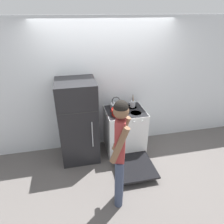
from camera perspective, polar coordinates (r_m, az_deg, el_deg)
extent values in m
plane|color=#5B5654|center=(4.50, -1.39, -8.41)|extent=(14.00, 14.00, 0.00)
cube|color=silver|center=(3.92, -1.69, 7.14)|extent=(10.00, 0.06, 2.55)
cube|color=black|center=(3.74, -9.59, -2.66)|extent=(0.69, 0.67, 1.56)
cube|color=#2D2D2D|center=(3.28, -9.65, -0.34)|extent=(0.67, 0.01, 0.01)
cylinder|color=#B2B5BA|center=(3.50, -5.60, -6.46)|extent=(0.02, 0.02, 0.50)
cube|color=white|center=(4.05, 3.62, -5.31)|extent=(0.75, 0.65, 0.90)
cube|color=black|center=(3.83, 3.81, 0.24)|extent=(0.73, 0.64, 0.02)
cube|color=black|center=(3.82, 4.83, -7.79)|extent=(0.65, 0.05, 0.68)
cylinder|color=black|center=(3.67, 1.84, -0.82)|extent=(0.21, 0.21, 0.01)
cylinder|color=black|center=(3.76, 6.82, -0.29)|extent=(0.21, 0.21, 0.01)
cylinder|color=black|center=(3.90, 0.91, 0.94)|extent=(0.21, 0.21, 0.01)
cylinder|color=black|center=(3.98, 5.64, 1.40)|extent=(0.21, 0.21, 0.01)
cylinder|color=silver|center=(3.52, 1.76, -3.42)|extent=(0.04, 0.02, 0.04)
cylinder|color=silver|center=(3.55, 4.10, -3.15)|extent=(0.04, 0.02, 0.04)
cylinder|color=silver|center=(3.60, 6.39, -2.88)|extent=(0.04, 0.02, 0.04)
cylinder|color=silver|center=(3.64, 8.63, -2.61)|extent=(0.04, 0.02, 0.04)
cube|color=black|center=(3.73, 6.40, -15.18)|extent=(0.69, 0.72, 0.04)
cube|color=#99999E|center=(4.01, 3.92, -6.45)|extent=(0.61, 0.36, 0.01)
cylinder|color=red|center=(3.65, 1.85, -0.07)|extent=(0.25, 0.25, 0.10)
cylinder|color=red|center=(3.62, 1.87, 0.77)|extent=(0.26, 0.26, 0.02)
sphere|color=black|center=(3.61, 1.87, 1.07)|extent=(0.03, 0.03, 0.03)
cylinder|color=red|center=(3.60, -0.24, 0.22)|extent=(0.03, 0.02, 0.02)
cylinder|color=red|center=(3.66, 3.93, 0.64)|extent=(0.03, 0.02, 0.02)
cylinder|color=silver|center=(3.88, 1.08, 1.70)|extent=(0.21, 0.21, 0.11)
cone|color=silver|center=(3.85, 1.09, 2.58)|extent=(0.20, 0.20, 0.03)
sphere|color=black|center=(3.84, 1.09, 2.90)|extent=(0.02, 0.02, 0.02)
cone|color=silver|center=(3.89, 2.51, 1.97)|extent=(0.11, 0.03, 0.09)
torus|color=black|center=(3.83, 1.10, 3.24)|extent=(0.16, 0.01, 0.16)
cylinder|color=#B7BABF|center=(3.96, 5.91, 2.28)|extent=(0.11, 0.11, 0.12)
cylinder|color=#9E7547|center=(3.93, 6.12, 3.28)|extent=(0.04, 0.02, 0.22)
cylinder|color=#232326|center=(3.95, 5.95, 3.03)|extent=(0.02, 0.02, 0.18)
cylinder|color=#B2B5BA|center=(3.94, 5.73, 3.05)|extent=(0.04, 0.04, 0.19)
cylinder|color=#4C4C51|center=(3.93, 5.92, 3.33)|extent=(0.03, 0.06, 0.23)
cylinder|color=#38425B|center=(3.01, 1.97, -20.03)|extent=(0.12, 0.12, 0.82)
cylinder|color=#38425B|center=(3.13, 2.24, -17.84)|extent=(0.12, 0.12, 0.82)
cube|color=#9E3333|center=(2.60, 2.38, -7.84)|extent=(0.20, 0.26, 0.62)
cylinder|color=brown|center=(2.49, 2.15, -9.52)|extent=(0.26, 0.16, 0.55)
cylinder|color=brown|center=(2.70, 2.59, -6.29)|extent=(0.26, 0.16, 0.55)
sphere|color=brown|center=(2.38, 2.57, 0.32)|extent=(0.20, 0.20, 0.20)
sphere|color=black|center=(2.36, 2.59, 1.29)|extent=(0.18, 0.18, 0.18)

